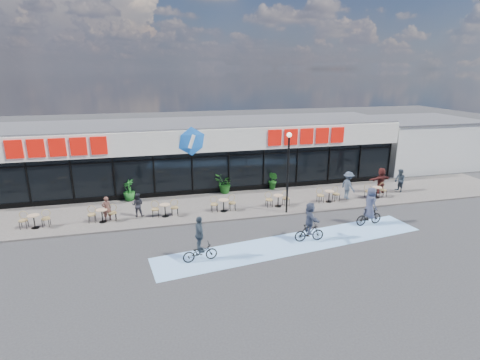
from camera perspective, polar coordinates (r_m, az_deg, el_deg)
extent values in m
plane|color=#28282B|center=(19.29, -4.60, -8.92)|extent=(120.00, 120.00, 0.00)
cube|color=#625A57|center=(23.38, -6.42, -4.17)|extent=(44.00, 5.00, 0.10)
cube|color=#79ABE5|center=(18.97, 8.33, -9.49)|extent=(14.17, 4.13, 0.01)
cube|color=black|center=(28.18, -8.00, 2.46)|extent=(30.00, 6.00, 3.00)
cube|color=silver|center=(27.58, -8.16, 6.93)|extent=(30.60, 6.30, 1.50)
cube|color=#47474C|center=(27.61, -8.26, 8.62)|extent=(30.60, 6.30, 0.10)
cube|color=navy|center=(24.88, -7.39, 4.28)|extent=(30.60, 0.08, 0.18)
cube|color=black|center=(24.98, -7.36, 3.39)|extent=(30.00, 0.06, 0.08)
cube|color=black|center=(25.65, -7.17, -1.94)|extent=(30.00, 0.10, 0.40)
cube|color=#C00F07|center=(24.92, -26.03, 4.51)|extent=(5.63, 0.18, 1.10)
cube|color=#C00F07|center=(26.57, 10.12, 6.59)|extent=(5.63, 0.18, 1.10)
ellipsoid|color=blue|center=(24.48, -7.39, 5.87)|extent=(1.90, 0.24, 1.90)
cylinder|color=black|center=(26.17, -29.55, -0.67)|extent=(0.10, 0.10, 3.00)
cylinder|color=black|center=(25.59, -24.18, -0.31)|extent=(0.10, 0.10, 3.00)
cylinder|color=black|center=(25.23, -18.61, 0.08)|extent=(0.10, 0.10, 3.00)
cylinder|color=black|center=(25.12, -12.93, 0.46)|extent=(0.10, 0.10, 3.00)
cylinder|color=black|center=(25.27, -7.27, 0.85)|extent=(0.10, 0.10, 3.00)
cylinder|color=black|center=(25.65, -1.72, 1.22)|extent=(0.10, 0.10, 3.00)
cylinder|color=black|center=(26.27, 3.62, 1.56)|extent=(0.10, 0.10, 3.00)
cylinder|color=black|center=(27.10, 8.68, 1.87)|extent=(0.10, 0.10, 3.00)
cylinder|color=black|center=(28.14, 13.40, 2.15)|extent=(0.10, 0.10, 3.00)
cylinder|color=black|center=(29.35, 17.76, 2.39)|extent=(0.10, 0.10, 3.00)
cylinder|color=black|center=(30.71, 21.75, 2.60)|extent=(0.10, 0.10, 3.00)
cube|color=silver|center=(37.05, 25.26, 5.21)|extent=(9.00, 7.00, 4.00)
cube|color=#47474C|center=(36.76, 25.66, 8.34)|extent=(9.20, 7.20, 0.12)
cylinder|color=black|center=(21.78, 7.28, 0.68)|extent=(0.12, 0.12, 4.54)
sphere|color=#FFF2CC|center=(21.26, 7.51, 6.83)|extent=(0.28, 0.28, 0.28)
cylinder|color=tan|center=(22.75, -28.98, -4.76)|extent=(0.60, 0.60, 0.04)
cylinder|color=black|center=(22.87, -28.86, -5.58)|extent=(0.06, 0.06, 0.70)
cylinder|color=black|center=(23.00, -28.73, -6.41)|extent=(0.40, 0.40, 0.02)
cylinder|color=tan|center=(22.06, -20.35, -4.30)|extent=(0.60, 0.60, 0.04)
cylinder|color=black|center=(22.18, -20.26, -5.15)|extent=(0.06, 0.06, 0.70)
cylinder|color=black|center=(22.31, -20.17, -6.01)|extent=(0.40, 0.40, 0.02)
cylinder|color=tan|center=(21.89, -11.39, -3.72)|extent=(0.60, 0.60, 0.04)
cylinder|color=black|center=(22.01, -11.34, -4.57)|extent=(0.06, 0.06, 0.70)
cylinder|color=black|center=(22.14, -11.29, -5.44)|extent=(0.40, 0.40, 0.02)
cylinder|color=tan|center=(22.25, -2.52, -3.05)|extent=(0.60, 0.60, 0.04)
cylinder|color=black|center=(22.37, -2.51, -3.90)|extent=(0.06, 0.06, 0.70)
cylinder|color=black|center=(22.50, -2.50, -4.76)|extent=(0.40, 0.40, 0.02)
cylinder|color=tan|center=(23.12, 5.86, -2.36)|extent=(0.60, 0.60, 0.04)
cylinder|color=black|center=(23.24, 5.83, -3.18)|extent=(0.06, 0.06, 0.70)
cylinder|color=black|center=(23.36, 5.81, -4.01)|extent=(0.40, 0.40, 0.02)
cylinder|color=tan|center=(24.45, 13.47, -1.68)|extent=(0.60, 0.60, 0.04)
cylinder|color=black|center=(24.56, 13.41, -2.46)|extent=(0.06, 0.06, 0.70)
cylinder|color=black|center=(24.68, 13.36, -3.25)|extent=(0.40, 0.40, 0.02)
cylinder|color=tan|center=(26.17, 20.19, -1.06)|extent=(0.60, 0.60, 0.04)
cylinder|color=black|center=(26.27, 20.11, -1.79)|extent=(0.06, 0.06, 0.70)
cylinder|color=black|center=(26.38, 20.03, -2.53)|extent=(0.40, 0.40, 0.02)
imported|color=#1D6620|center=(25.15, -16.59, -1.50)|extent=(1.06, 1.06, 1.37)
imported|color=#195317|center=(25.53, -2.45, -0.58)|extent=(1.37, 1.25, 1.33)
imported|color=#1B5D1A|center=(26.43, 5.06, -0.08)|extent=(0.79, 0.87, 1.29)
imported|color=#52312A|center=(22.23, -19.65, -4.12)|extent=(0.59, 0.48, 1.41)
imported|color=#212129|center=(22.31, -15.33, -3.66)|extent=(0.77, 0.66, 1.39)
imported|color=#2C3844|center=(28.07, 23.18, -0.07)|extent=(0.60, 0.77, 1.59)
imported|color=#323E4F|center=(25.32, 16.16, -0.79)|extent=(0.86, 1.28, 1.84)
imported|color=#481B19|center=(27.26, 20.67, -0.05)|extent=(1.69, 0.70, 1.78)
imported|color=black|center=(19.13, 10.50, -7.89)|extent=(1.53, 0.51, 0.91)
imported|color=#343B51|center=(18.82, 10.63, -5.69)|extent=(0.55, 1.50, 1.59)
imported|color=black|center=(21.87, 19.05, -5.28)|extent=(1.65, 0.62, 0.97)
imported|color=#31364C|center=(21.59, 19.25, -3.26)|extent=(0.62, 0.89, 1.71)
imported|color=black|center=(17.12, -6.10, -10.91)|extent=(1.62, 0.71, 0.83)
imported|color=#2E3B48|center=(16.73, -6.19, -8.25)|extent=(0.51, 1.02, 1.68)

